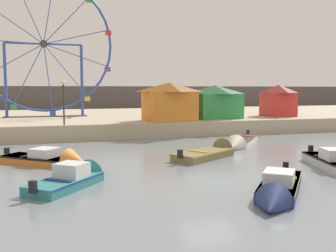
{
  "coord_description": "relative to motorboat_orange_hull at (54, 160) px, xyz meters",
  "views": [
    {
      "loc": [
        -6.55,
        -15.36,
        3.98
      ],
      "look_at": [
        0.73,
        8.7,
        1.53
      ],
      "focal_mm": 41.09,
      "sensor_mm": 36.0,
      "label": 1
    }
  ],
  "objects": [
    {
      "name": "ground_plane",
      "position": [
        6.54,
        -5.36,
        -0.25
      ],
      "size": [
        240.0,
        240.0,
        0.0
      ],
      "primitive_type": "plane",
      "color": "slate"
    },
    {
      "name": "quay_promenade",
      "position": [
        6.54,
        20.64,
        0.36
      ],
      "size": [
        110.0,
        23.49,
        1.23
      ],
      "primitive_type": "cube",
      "color": "#B7A88E",
      "rests_on": "ground_plane"
    },
    {
      "name": "distant_town_skyline",
      "position": [
        6.54,
        47.45,
        1.95
      ],
      "size": [
        140.0,
        3.0,
        4.4
      ],
      "primitive_type": "cube",
      "color": "#564C47",
      "rests_on": "ground_plane"
    },
    {
      "name": "motorboat_orange_hull",
      "position": [
        0.0,
        0.0,
        0.0
      ],
      "size": [
        4.97,
        4.49,
        1.47
      ],
      "rotation": [
        0.0,
        0.0,
        5.59
      ],
      "color": "orange",
      "rests_on": "ground_plane"
    },
    {
      "name": "motorboat_teal_painted",
      "position": [
        0.97,
        -4.44,
        0.02
      ],
      "size": [
        3.87,
        4.28,
        1.45
      ],
      "rotation": [
        0.0,
        0.0,
        0.88
      ],
      "color": "teal",
      "rests_on": "ground_plane"
    },
    {
      "name": "motorboat_navy_blue",
      "position": [
        7.77,
        -8.77,
        0.03
      ],
      "size": [
        4.47,
        5.12,
        1.34
      ],
      "rotation": [
        0.0,
        0.0,
        4.04
      ],
      "color": "navy",
      "rests_on": "ground_plane"
    },
    {
      "name": "motorboat_white_red_stripe",
      "position": [
        12.4,
        3.22,
        -0.02
      ],
      "size": [
        4.84,
        5.59,
        1.41
      ],
      "rotation": [
        0.0,
        0.0,
        4.04
      ],
      "color": "silver",
      "rests_on": "ground_plane"
    },
    {
      "name": "motorboat_olive_wood",
      "position": [
        9.15,
        0.08,
        -0.02
      ],
      "size": [
        5.24,
        4.17,
        1.48
      ],
      "rotation": [
        0.0,
        0.0,
        0.58
      ],
      "color": "olive",
      "rests_on": "ground_plane"
    },
    {
      "name": "motorboat_pale_grey",
      "position": [
        13.1,
        -5.42,
        0.07
      ],
      "size": [
        2.4,
        5.4,
        1.3
      ],
      "rotation": [
        0.0,
        0.0,
        4.45
      ],
      "color": "silver",
      "rests_on": "ground_plane"
    },
    {
      "name": "ferris_wheel_blue_frame",
      "position": [
        -0.61,
        18.81,
        7.82
      ],
      "size": [
        13.3,
        1.2,
        13.63
      ],
      "color": "#334CA8",
      "rests_on": "quay_promenade"
    },
    {
      "name": "carnival_booth_green_kiosk",
      "position": [
        14.59,
        12.36,
        2.57
      ],
      "size": [
        4.99,
        4.14,
        3.07
      ],
      "rotation": [
        0.0,
        0.0,
        0.1
      ],
      "color": "#33934C",
      "rests_on": "quay_promenade"
    },
    {
      "name": "carnival_booth_red_striped",
      "position": [
        21.67,
        12.88,
        2.6
      ],
      "size": [
        3.4,
        3.21,
        3.13
      ],
      "rotation": [
        0.0,
        0.0,
        -0.1
      ],
      "color": "red",
      "rests_on": "quay_promenade"
    },
    {
      "name": "carnival_booth_orange_canopy",
      "position": [
        9.63,
        10.74,
        2.68
      ],
      "size": [
        4.68,
        3.83,
        3.28
      ],
      "rotation": [
        0.0,
        0.0,
        0.07
      ],
      "color": "orange",
      "rests_on": "quay_promenade"
    },
    {
      "name": "promenade_lamp_near",
      "position": [
        0.85,
        9.38,
        3.23
      ],
      "size": [
        0.32,
        0.32,
        3.38
      ],
      "color": "#2D2D33",
      "rests_on": "quay_promenade"
    }
  ]
}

